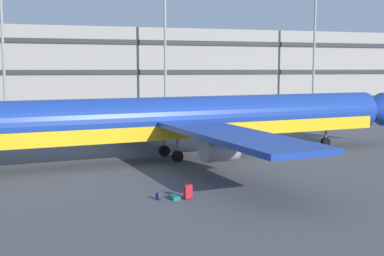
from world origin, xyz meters
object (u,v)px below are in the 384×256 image
suitcase_large (174,197)px  backpack_orange (159,196)px  airliner (183,120)px  suitcase_upright (188,191)px

suitcase_large → backpack_orange: size_ratio=1.71×
airliner → suitcase_upright: bearing=-104.0°
suitcase_upright → backpack_orange: 1.67m
suitcase_large → suitcase_upright: (0.76, -0.17, 0.33)m
airliner → suitcase_upright: (-3.15, -12.67, -2.71)m
suitcase_large → airliner: bearing=72.6°
suitcase_large → suitcase_upright: 0.85m
airliner → backpack_orange: bearing=-111.1°
airliner → suitcase_upright: airliner is taller
airliner → backpack_orange: airliner is taller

